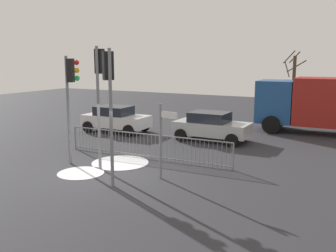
# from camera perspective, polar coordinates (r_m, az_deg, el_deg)

# --- Properties ---
(ground_plane) EXTENTS (60.00, 60.00, 0.00)m
(ground_plane) POSITION_cam_1_polar(r_m,az_deg,el_deg) (14.29, -8.48, -7.05)
(ground_plane) COLOR #2D2D33
(traffic_light_mid_right) EXTENTS (0.49, 0.44, 4.48)m
(traffic_light_mid_right) POSITION_cam_1_polar(r_m,az_deg,el_deg) (12.46, -8.76, 5.84)
(traffic_light_mid_right) COLOR slate
(traffic_light_mid_right) RESTS_ON ground
(traffic_light_rear_left) EXTENTS (0.54, 0.38, 4.25)m
(traffic_light_rear_left) POSITION_cam_1_polar(r_m,az_deg,el_deg) (15.40, -14.21, 5.82)
(traffic_light_rear_left) COLOR slate
(traffic_light_rear_left) RESTS_ON ground
(traffic_light_foreground_left) EXTENTS (0.33, 0.57, 4.60)m
(traffic_light_foreground_left) POSITION_cam_1_polar(r_m,az_deg,el_deg) (14.52, -10.07, 6.73)
(traffic_light_foreground_left) COLOR slate
(traffic_light_foreground_left) RESTS_ON ground
(direction_sign_post) EXTENTS (0.77, 0.23, 2.64)m
(direction_sign_post) POSITION_cam_1_polar(r_m,az_deg,el_deg) (13.21, -0.89, -1.65)
(direction_sign_post) COLOR slate
(direction_sign_post) RESTS_ON ground
(pedestrian_guard_railing) EXTENTS (7.61, 0.23, 1.07)m
(pedestrian_guard_railing) POSITION_cam_1_polar(r_m,az_deg,el_deg) (16.13, -3.28, -2.94)
(pedestrian_guard_railing) COLOR slate
(pedestrian_guard_railing) RESTS_ON ground
(car_silver_near) EXTENTS (3.80, 1.93, 1.47)m
(car_silver_near) POSITION_cam_1_polar(r_m,az_deg,el_deg) (19.67, 6.45, 0.01)
(car_silver_near) COLOR #B2B5BA
(car_silver_near) RESTS_ON ground
(car_white_far) EXTENTS (3.86, 2.05, 1.47)m
(car_white_far) POSITION_cam_1_polar(r_m,az_deg,el_deg) (22.14, -7.76, 1.11)
(car_white_far) COLOR silver
(car_white_far) RESTS_ON ground
(delivery_truck) EXTENTS (7.13, 2.93, 3.10)m
(delivery_truck) POSITION_cam_1_polar(r_m,az_deg,el_deg) (22.89, 22.21, 3.20)
(delivery_truck) COLOR maroon
(delivery_truck) RESTS_ON ground
(bare_tree_left) EXTENTS (1.53, 1.56, 4.74)m
(bare_tree_left) POSITION_cam_1_polar(r_m,az_deg,el_deg) (29.80, 18.05, 6.14)
(bare_tree_left) COLOR #473828
(bare_tree_left) RESTS_ON ground
(snow_patch_kerb) EXTENTS (2.29, 2.29, 0.01)m
(snow_patch_kerb) POSITION_cam_1_polar(r_m,az_deg,el_deg) (15.72, -7.09, -5.40)
(snow_patch_kerb) COLOR white
(snow_patch_kerb) RESTS_ON ground
(snow_patch_island) EXTENTS (1.71, 1.71, 0.01)m
(snow_patch_island) POSITION_cam_1_polar(r_m,az_deg,el_deg) (14.58, -12.78, -6.81)
(snow_patch_island) COLOR white
(snow_patch_island) RESTS_ON ground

